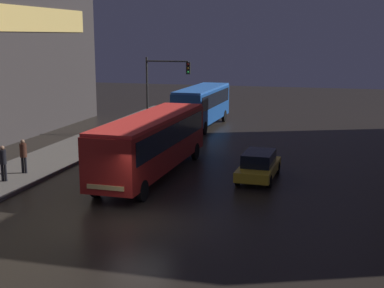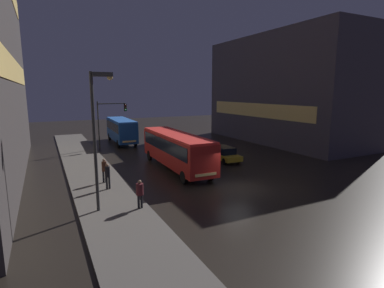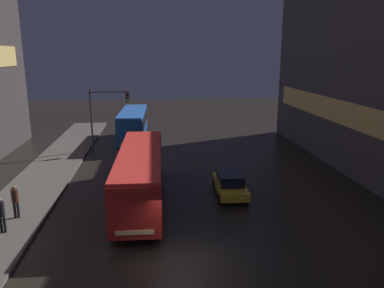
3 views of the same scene
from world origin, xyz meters
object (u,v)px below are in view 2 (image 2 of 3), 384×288
at_px(bus_far, 121,128).
at_px(pedestrian_far, 104,168).
at_px(pedestrian_near, 140,191).
at_px(street_lamp_sidewalk, 98,121).
at_px(traffic_light_main, 109,117).
at_px(pedestrian_mid, 108,174).
at_px(car_taxi, 224,154).
at_px(bus_near, 176,147).

distance_m(bus_far, pedestrian_far, 18.57).
bearing_deg(pedestrian_near, street_lamp_sidewalk, -60.15).
relative_size(traffic_light_main, street_lamp_sidewalk, 0.74).
bearing_deg(pedestrian_far, pedestrian_mid, 124.06).
distance_m(car_taxi, pedestrian_mid, 13.12).
height_order(pedestrian_near, street_lamp_sidewalk, street_lamp_sidewalk).
xyz_separation_m(bus_far, pedestrian_near, (-4.59, -23.89, -0.82)).
relative_size(car_taxi, street_lamp_sidewalk, 0.56).
bearing_deg(pedestrian_near, pedestrian_mid, -117.60).
xyz_separation_m(bus_far, pedestrian_mid, (-5.59, -19.44, -0.80)).
distance_m(car_taxi, pedestrian_near, 14.37).
height_order(pedestrian_mid, street_lamp_sidewalk, street_lamp_sidewalk).
distance_m(pedestrian_near, traffic_light_main, 20.67).
xyz_separation_m(bus_near, pedestrian_far, (-6.69, -1.78, -0.77)).
height_order(bus_near, pedestrian_near, bus_near).
bearing_deg(bus_far, pedestrian_near, 80.99).
height_order(bus_near, bus_far, bus_far).
relative_size(pedestrian_near, pedestrian_far, 0.94).
height_order(car_taxi, traffic_light_main, traffic_light_main).
xyz_separation_m(car_taxi, traffic_light_main, (-9.06, 11.61, 3.23)).
relative_size(pedestrian_far, traffic_light_main, 0.31).
distance_m(traffic_light_main, street_lamp_sidewalk, 20.13).
height_order(car_taxi, street_lamp_sidewalk, street_lamp_sidewalk).
relative_size(car_taxi, traffic_light_main, 0.76).
distance_m(bus_far, street_lamp_sidewalk, 24.31).
height_order(traffic_light_main, street_lamp_sidewalk, street_lamp_sidewalk).
distance_m(pedestrian_near, pedestrian_mid, 4.56).
xyz_separation_m(bus_near, car_taxi, (5.63, 0.78, -1.26)).
relative_size(pedestrian_mid, pedestrian_far, 1.00).
bearing_deg(pedestrian_far, pedestrian_near, 135.16).
bearing_deg(pedestrian_near, bus_far, -141.09).
xyz_separation_m(pedestrian_mid, traffic_light_main, (3.33, 15.89, 2.76)).
distance_m(pedestrian_mid, pedestrian_far, 1.72).
distance_m(pedestrian_mid, street_lamp_sidewalk, 5.65).
bearing_deg(traffic_light_main, bus_near, -74.51).
distance_m(bus_near, pedestrian_far, 6.96).
xyz_separation_m(bus_far, street_lamp_sidewalk, (-6.64, -23.15, 3.33)).
bearing_deg(street_lamp_sidewalk, bus_near, 42.70).
xyz_separation_m(pedestrian_mid, street_lamp_sidewalk, (-1.05, -3.71, 4.13)).
bearing_deg(street_lamp_sidewalk, car_taxi, 30.72).
bearing_deg(traffic_light_main, street_lamp_sidewalk, -102.61).
distance_m(bus_far, pedestrian_near, 24.34).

